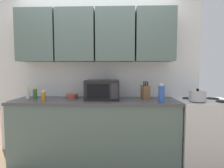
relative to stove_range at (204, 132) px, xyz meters
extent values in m
cube|color=white|center=(-1.55, 0.35, 0.85)|extent=(3.21, 0.06, 2.60)
cube|color=slate|center=(-2.42, 0.16, 1.37)|extent=(0.55, 0.33, 0.75)
cube|color=slate|center=(-1.84, 0.16, 1.37)|extent=(0.55, 0.33, 0.75)
cube|color=slate|center=(-1.26, 0.16, 1.37)|extent=(0.55, 0.33, 0.75)
cube|color=slate|center=(-0.69, 0.16, 1.37)|extent=(0.55, 0.33, 0.75)
cube|color=slate|center=(-1.55, 0.02, -0.02)|extent=(2.31, 0.60, 0.86)
cube|color=#4C4C51|center=(-1.55, 0.02, 0.43)|extent=(2.34, 0.63, 0.04)
cube|color=silver|center=(0.00, 0.00, 0.00)|extent=(0.76, 0.64, 0.90)
cylinder|color=black|center=(-0.17, -0.14, 0.45)|extent=(0.18, 0.18, 0.01)
cylinder|color=black|center=(0.17, -0.14, 0.45)|extent=(0.18, 0.18, 0.01)
cylinder|color=black|center=(-0.17, 0.14, 0.45)|extent=(0.18, 0.18, 0.01)
cylinder|color=black|center=(0.17, 0.14, 0.45)|extent=(0.18, 0.18, 0.01)
cylinder|color=#B2B2B7|center=(-0.17, -0.14, 0.53)|extent=(0.22, 0.22, 0.13)
sphere|color=black|center=(-0.17, -0.14, 0.61)|extent=(0.04, 0.04, 0.04)
cube|color=black|center=(-1.44, 0.04, 0.59)|extent=(0.48, 0.36, 0.28)
cube|color=black|center=(-1.49, -0.15, 0.59)|extent=(0.29, 0.01, 0.18)
cube|color=#2D2D33|center=(-1.27, -0.15, 0.59)|extent=(0.10, 0.01, 0.21)
cube|color=brown|center=(-0.82, 0.05, 0.55)|extent=(0.12, 0.14, 0.20)
cylinder|color=black|center=(-0.85, 0.04, 0.68)|extent=(0.02, 0.02, 0.06)
cylinder|color=black|center=(-0.82, 0.04, 0.68)|extent=(0.02, 0.02, 0.06)
cylinder|color=black|center=(-0.80, 0.04, 0.68)|extent=(0.02, 0.02, 0.06)
cylinder|color=#AD701E|center=(-2.21, -0.19, 0.51)|extent=(0.06, 0.06, 0.13)
cylinder|color=silver|center=(-2.21, -0.19, 0.59)|extent=(0.04, 0.04, 0.03)
cylinder|color=#386B2D|center=(-2.45, 0.06, 0.52)|extent=(0.06, 0.06, 0.14)
cylinder|color=yellow|center=(-2.45, 0.06, 0.60)|extent=(0.05, 0.05, 0.02)
cylinder|color=white|center=(-2.55, 0.05, 0.52)|extent=(0.05, 0.05, 0.15)
cylinder|color=yellow|center=(-2.55, 0.05, 0.61)|extent=(0.04, 0.04, 0.02)
cylinder|color=#2D56B7|center=(-0.66, -0.20, 0.56)|extent=(0.08, 0.08, 0.22)
cylinder|color=silver|center=(-0.66, -0.20, 0.68)|extent=(0.06, 0.06, 0.03)
cylinder|color=#B24C3D|center=(-1.91, 0.12, 0.48)|extent=(0.17, 0.17, 0.07)
camera|label=1|loc=(-1.22, -2.52, 0.86)|focal=28.73mm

